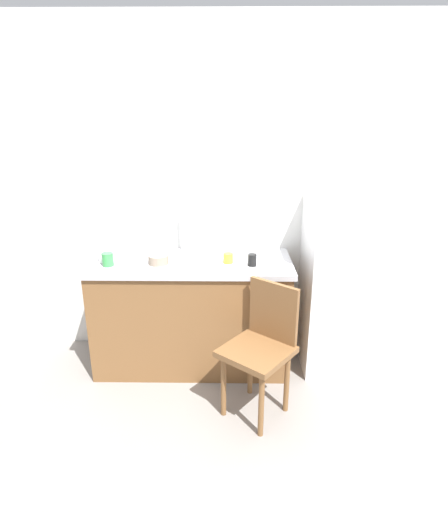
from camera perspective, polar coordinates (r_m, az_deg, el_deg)
name	(u,v)px	position (r m, az deg, el deg)	size (l,w,h in m)	color
ground_plane	(222,415)	(2.97, -0.23, -21.13)	(8.00, 8.00, 0.00)	gray
back_wall	(224,195)	(3.33, 0.03, 8.45)	(4.80, 0.10, 2.61)	silver
cabinet_base	(192,315)	(3.30, -4.38, -8.08)	(1.47, 0.60, 0.84)	brown
countertop	(191,262)	(3.12, -4.58, -0.90)	(1.51, 0.64, 0.04)	#B7B7BC
faucet	(182,232)	(3.32, -5.82, 3.29)	(0.02, 0.02, 0.29)	#B7B7BC
refrigerator	(339,285)	(3.31, 15.60, -3.91)	(0.53, 0.56, 1.34)	white
chair	(262,344)	(2.76, 5.25, -11.99)	(0.56, 0.56, 0.89)	brown
dish_tray	(192,258)	(3.09, -4.42, -0.25)	(0.28, 0.20, 0.05)	white
terracotta_bowl	(159,259)	(3.06, -9.03, -0.47)	(0.15, 0.15, 0.07)	gray
cup_green	(108,259)	(3.09, -15.74, -0.46)	(0.08, 0.08, 0.09)	green
cup_black	(252,260)	(2.98, 3.92, -0.55)	(0.06, 0.06, 0.09)	black
cup_yellow	(228,258)	(3.04, 0.58, -0.29)	(0.07, 0.07, 0.07)	yellow
cup_white	(104,255)	(3.18, -16.20, 0.09)	(0.08, 0.08, 0.10)	white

